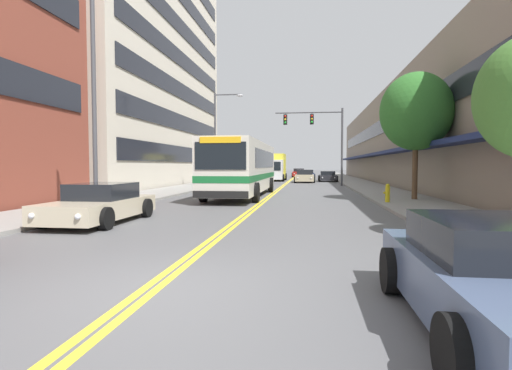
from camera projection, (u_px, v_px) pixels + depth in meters
ground_plane at (287, 183)px, 42.65m from camera, size 240.00×240.00×0.00m
sidewalk_left at (221, 182)px, 43.60m from camera, size 3.47×106.00×0.13m
sidewalk_right at (357, 182)px, 41.68m from camera, size 3.47×106.00×0.13m
centre_line at (287, 183)px, 42.65m from camera, size 0.34×106.00×0.01m
office_tower_left at (119, 47)px, 36.90m from camera, size 12.08×27.60×25.68m
storefront_row_right at (417, 139)px, 40.67m from camera, size 9.10×68.00×8.99m
city_bus at (244, 166)px, 24.09m from camera, size 2.95×12.50×3.17m
car_champagne_parked_left_mid at (100, 204)px, 12.89m from camera, size 2.17×4.73×1.26m
car_silver_parked_left_far at (239, 179)px, 37.51m from camera, size 1.97×4.84×1.17m
car_slate_blue_parked_right_foreground at (503, 280)px, 4.36m from camera, size 2.08×4.28×1.24m
car_charcoal_parked_right_mid at (328, 177)px, 45.86m from camera, size 2.14×4.34×1.18m
car_red_moving_lead at (299, 173)px, 62.95m from camera, size 2.15×4.38×1.35m
car_navy_moving_second at (307, 175)px, 53.10m from camera, size 2.05×4.59×1.25m
car_beige_moving_third at (305, 176)px, 43.33m from camera, size 2.20×4.83×1.37m
box_truck at (274, 167)px, 47.74m from camera, size 2.70×6.54×3.22m
traffic_signal_mast at (320, 131)px, 35.69m from camera, size 6.04×0.38×6.93m
street_lamp_left_near at (100, 73)px, 14.14m from camera, size 1.94×0.28×8.81m
street_lamp_left_far at (219, 131)px, 32.40m from camera, size 2.40×0.28×7.70m
street_tree_right_mid at (416, 112)px, 20.03m from camera, size 3.55×3.55×6.37m
fire_hydrant at (387, 193)px, 18.56m from camera, size 0.29×0.21×0.86m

